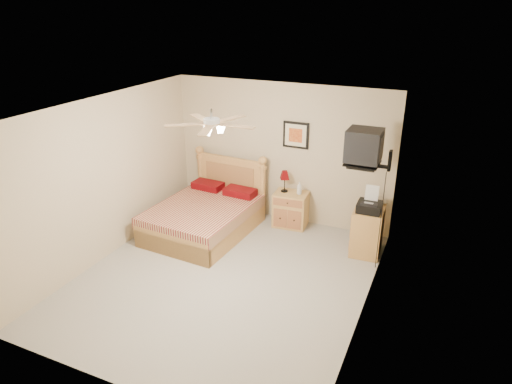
# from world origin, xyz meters

# --- Properties ---
(floor) EXTENTS (4.50, 4.50, 0.00)m
(floor) POSITION_xyz_m (0.00, 0.00, 0.00)
(floor) COLOR gray
(floor) RESTS_ON ground
(ceiling) EXTENTS (4.00, 4.50, 0.04)m
(ceiling) POSITION_xyz_m (0.00, 0.00, 2.50)
(ceiling) COLOR white
(ceiling) RESTS_ON ground
(wall_back) EXTENTS (4.00, 0.04, 2.50)m
(wall_back) POSITION_xyz_m (0.00, 2.25, 1.25)
(wall_back) COLOR #C1AF8E
(wall_back) RESTS_ON ground
(wall_front) EXTENTS (4.00, 0.04, 2.50)m
(wall_front) POSITION_xyz_m (0.00, -2.25, 1.25)
(wall_front) COLOR #C1AF8E
(wall_front) RESTS_ON ground
(wall_left) EXTENTS (0.04, 4.50, 2.50)m
(wall_left) POSITION_xyz_m (-2.00, 0.00, 1.25)
(wall_left) COLOR #C1AF8E
(wall_left) RESTS_ON ground
(wall_right) EXTENTS (0.04, 4.50, 2.50)m
(wall_right) POSITION_xyz_m (2.00, 0.00, 1.25)
(wall_right) COLOR #C1AF8E
(wall_right) RESTS_ON ground
(bed) EXTENTS (1.56, 1.99, 1.23)m
(bed) POSITION_xyz_m (-0.99, 1.12, 0.61)
(bed) COLOR #AC7947
(bed) RESTS_ON ground
(nightstand) EXTENTS (0.61, 0.48, 0.63)m
(nightstand) POSITION_xyz_m (0.30, 2.00, 0.31)
(nightstand) COLOR tan
(nightstand) RESTS_ON ground
(table_lamp) EXTENTS (0.26, 0.26, 0.39)m
(table_lamp) POSITION_xyz_m (0.16, 2.03, 0.82)
(table_lamp) COLOR #5B0306
(table_lamp) RESTS_ON nightstand
(lotion_bottle) EXTENTS (0.11, 0.11, 0.23)m
(lotion_bottle) POSITION_xyz_m (0.44, 2.02, 0.74)
(lotion_bottle) COLOR silver
(lotion_bottle) RESTS_ON nightstand
(framed_picture) EXTENTS (0.46, 0.04, 0.46)m
(framed_picture) POSITION_xyz_m (0.27, 2.23, 1.62)
(framed_picture) COLOR black
(framed_picture) RESTS_ON wall_back
(dresser) EXTENTS (0.48, 0.67, 0.76)m
(dresser) POSITION_xyz_m (1.73, 1.63, 0.38)
(dresser) COLOR tan
(dresser) RESTS_ON ground
(fax_machine) EXTENTS (0.37, 0.39, 0.38)m
(fax_machine) POSITION_xyz_m (1.74, 1.51, 0.96)
(fax_machine) COLOR black
(fax_machine) RESTS_ON dresser
(magazine_lower) EXTENTS (0.23, 0.28, 0.02)m
(magazine_lower) POSITION_xyz_m (1.69, 1.86, 0.78)
(magazine_lower) COLOR #B4A38F
(magazine_lower) RESTS_ON dresser
(magazine_upper) EXTENTS (0.32, 0.36, 0.02)m
(magazine_upper) POSITION_xyz_m (1.72, 1.87, 0.80)
(magazine_upper) COLOR gray
(magazine_upper) RESTS_ON magazine_lower
(wall_tv) EXTENTS (0.56, 0.46, 0.58)m
(wall_tv) POSITION_xyz_m (1.75, 1.34, 1.81)
(wall_tv) COLOR black
(wall_tv) RESTS_ON wall_right
(ceiling_fan) EXTENTS (1.14, 1.14, 0.28)m
(ceiling_fan) POSITION_xyz_m (0.00, -0.20, 2.36)
(ceiling_fan) COLOR silver
(ceiling_fan) RESTS_ON ceiling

